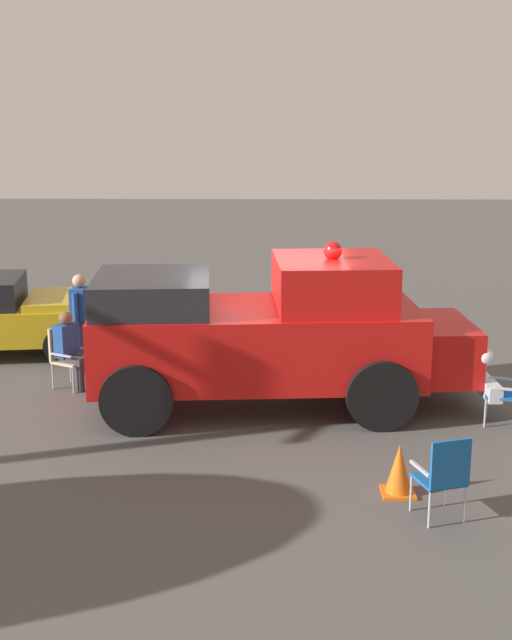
# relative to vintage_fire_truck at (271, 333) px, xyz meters

# --- Properties ---
(ground_plane) EXTENTS (60.00, 60.00, 0.00)m
(ground_plane) POSITION_rel_vintage_fire_truck_xyz_m (-0.58, -0.10, -1.20)
(ground_plane) COLOR #514F4C
(vintage_fire_truck) EXTENTS (2.67, 6.09, 2.59)m
(vintage_fire_truck) POSITION_rel_vintage_fire_truck_xyz_m (0.00, 0.00, 0.00)
(vintage_fire_truck) COLOR black
(vintage_fire_truck) RESTS_ON ground
(lawn_chair_near_truck) EXTENTS (0.67, 0.67, 1.02)m
(lawn_chair_near_truck) POSITION_rel_vintage_fire_truck_xyz_m (-0.97, -3.41, -0.61)
(lawn_chair_near_truck) COLOR #B7BABF
(lawn_chair_near_truck) RESTS_ON ground
(lawn_chair_by_car) EXTENTS (0.62, 0.62, 1.02)m
(lawn_chair_by_car) POSITION_rel_vintage_fire_truck_xyz_m (0.71, 3.50, -0.61)
(lawn_chair_by_car) COLOR #B7BABF
(lawn_chair_by_car) RESTS_ON ground
(lawn_chair_spare) EXTENTS (0.62, 0.63, 1.02)m
(lawn_chair_spare) POSITION_rel_vintage_fire_truck_xyz_m (3.76, 1.92, -0.61)
(lawn_chair_spare) COLOR #B7BABF
(lawn_chair_spare) RESTS_ON ground
(spectator_seated) EXTENTS (0.58, 0.64, 1.29)m
(spectator_seated) POSITION_rel_vintage_fire_truck_xyz_m (-0.91, -3.29, -0.50)
(spectator_seated) COLOR #383842
(spectator_seated) RESTS_ON ground
(spectator_standing) EXTENTS (0.65, 0.30, 1.68)m
(spectator_standing) POSITION_rel_vintage_fire_truck_xyz_m (-2.13, -3.38, -0.23)
(spectator_standing) COLOR #2D334C
(spectator_standing) RESTS_ON ground
(traffic_cone) EXTENTS (0.40, 0.40, 0.64)m
(traffic_cone) POSITION_rel_vintage_fire_truck_xyz_m (3.06, 1.53, -0.89)
(traffic_cone) COLOR orange
(traffic_cone) RESTS_ON ground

